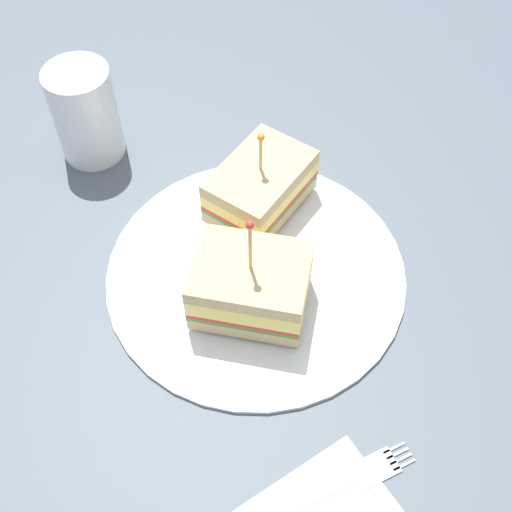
% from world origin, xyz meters
% --- Properties ---
extents(ground_plane, '(1.12, 1.12, 0.02)m').
position_xyz_m(ground_plane, '(0.00, 0.00, -0.01)').
color(ground_plane, '#4C5660').
extents(plate, '(0.28, 0.28, 0.01)m').
position_xyz_m(plate, '(0.00, 0.00, 0.00)').
color(plate, white).
rests_on(plate, ground_plane).
extents(sandwich_half_front, '(0.12, 0.11, 0.09)m').
position_xyz_m(sandwich_half_front, '(0.08, 0.01, 0.03)').
color(sandwich_half_front, tan).
rests_on(sandwich_half_front, plate).
extents(sandwich_half_back, '(0.08, 0.10, 0.12)m').
position_xyz_m(sandwich_half_back, '(-0.04, 0.00, 0.04)').
color(sandwich_half_back, tan).
rests_on(sandwich_half_back, plate).
extents(drink_glass, '(0.07, 0.07, 0.10)m').
position_xyz_m(drink_glass, '(0.14, 0.19, 0.05)').
color(drink_glass, beige).
rests_on(drink_glass, ground_plane).
extents(fork, '(0.08, 0.11, 0.00)m').
position_xyz_m(fork, '(-0.18, -0.10, 0.00)').
color(fork, silver).
rests_on(fork, ground_plane).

